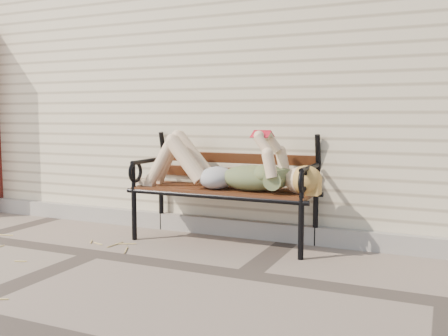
% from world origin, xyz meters
% --- Properties ---
extents(ground, '(80.00, 80.00, 0.00)m').
position_xyz_m(ground, '(0.00, 0.00, 0.00)').
color(ground, '#76655B').
rests_on(ground, ground).
extents(house_wall, '(8.00, 4.00, 3.00)m').
position_xyz_m(house_wall, '(0.00, 3.00, 1.50)').
color(house_wall, beige).
rests_on(house_wall, ground).
extents(foundation_strip, '(8.00, 0.10, 0.15)m').
position_xyz_m(foundation_strip, '(0.00, 0.97, 0.07)').
color(foundation_strip, gray).
rests_on(foundation_strip, ground).
extents(garden_bench, '(1.65, 0.66, 1.07)m').
position_xyz_m(garden_bench, '(0.76, 0.82, 0.60)').
color(garden_bench, black).
rests_on(garden_bench, ground).
extents(reading_woman, '(1.56, 0.35, 0.49)m').
position_xyz_m(reading_woman, '(0.77, 0.69, 0.64)').
color(reading_woman, '#0B444E').
rests_on(reading_woman, ground).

